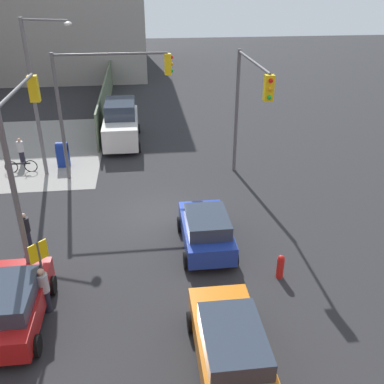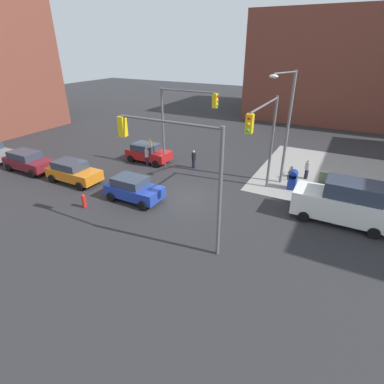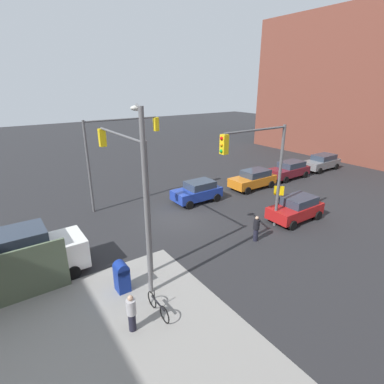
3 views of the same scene
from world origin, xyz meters
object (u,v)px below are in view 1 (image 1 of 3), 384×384
object	(u,v)px
hatchback_orange	(231,346)
van_white_delivery	(121,123)
mailbox_blue	(63,153)
traffic_signal_se_corner	(248,98)
coupe_blue	(206,230)
traffic_signal_nw_corner	(23,144)
pedestrian_walking_north	(21,151)
street_lamp_corner	(39,89)
traffic_signal_ne_corner	(103,91)
bicycle_leaning_on_fence	(21,166)
pedestrian_crossing	(44,290)
fire_hydrant	(280,266)
hatchback_red	(11,304)
pedestrian_waiting	(26,230)

from	to	relation	value
hatchback_orange	van_white_delivery	xyz separation A→B (m)	(18.43, 3.43, 0.44)
mailbox_blue	van_white_delivery	size ratio (longest dim) A/B	0.26
traffic_signal_se_corner	coupe_blue	distance (m)	6.94
traffic_signal_nw_corner	pedestrian_walking_north	bearing A→B (deg)	17.09
van_white_delivery	street_lamp_corner	bearing A→B (deg)	141.70
traffic_signal_se_corner	pedestrian_walking_north	distance (m)	13.29
traffic_signal_nw_corner	traffic_signal_ne_corner	xyz separation A→B (m)	(7.13, -2.23, 0.05)
traffic_signal_ne_corner	bicycle_leaning_on_fence	world-z (taller)	traffic_signal_ne_corner
traffic_signal_se_corner	pedestrian_crossing	xyz separation A→B (m)	(-8.11, 8.30, -3.78)
traffic_signal_se_corner	van_white_delivery	size ratio (longest dim) A/B	1.20
traffic_signal_nw_corner	fire_hydrant	size ratio (longest dim) A/B	6.91
hatchback_red	fire_hydrant	bearing A→B (deg)	-81.39
street_lamp_corner	pedestrian_walking_north	size ratio (longest dim) A/B	5.10
pedestrian_crossing	hatchback_red	bearing A→B (deg)	-61.81
traffic_signal_nw_corner	hatchback_red	distance (m)	5.28
van_white_delivery	pedestrian_walking_north	xyz separation A→B (m)	(-2.90, 5.60, -0.47)
street_lamp_corner	traffic_signal_ne_corner	bearing A→B (deg)	-100.11
mailbox_blue	pedestrian_walking_north	distance (m)	2.47
traffic_signal_nw_corner	traffic_signal_ne_corner	world-z (taller)	same
traffic_signal_se_corner	traffic_signal_ne_corner	distance (m)	7.11
fire_hydrant	pedestrian_walking_north	distance (m)	16.55
traffic_signal_nw_corner	coupe_blue	bearing A→B (deg)	-91.85
street_lamp_corner	fire_hydrant	size ratio (longest dim) A/B	8.51
pedestrian_waiting	van_white_delivery	bearing A→B (deg)	15.66
fire_hydrant	coupe_blue	size ratio (longest dim) A/B	0.25
fire_hydrant	pedestrian_waiting	distance (m)	9.87
hatchback_orange	van_white_delivery	distance (m)	18.75
street_lamp_corner	mailbox_blue	xyz separation A→B (m)	(1.13, -0.45, -3.94)
pedestrian_waiting	bicycle_leaning_on_fence	xyz separation A→B (m)	(7.60, 2.00, -0.46)
traffic_signal_nw_corner	traffic_signal_ne_corner	bearing A→B (deg)	-17.37
street_lamp_corner	mailbox_blue	distance (m)	4.12
coupe_blue	pedestrian_crossing	xyz separation A→B (m)	(-2.96, 5.63, 0.03)
mailbox_blue	coupe_blue	distance (m)	11.33
street_lamp_corner	hatchback_red	distance (m)	12.07
coupe_blue	pedestrian_crossing	distance (m)	6.36
traffic_signal_se_corner	street_lamp_corner	distance (m)	10.33
traffic_signal_ne_corner	van_white_delivery	bearing A→B (deg)	-5.16
coupe_blue	pedestrian_waiting	xyz separation A→B (m)	(0.84, 7.03, -0.03)
pedestrian_crossing	traffic_signal_se_corner	bearing A→B (deg)	130.71
street_lamp_corner	coupe_blue	distance (m)	11.42
traffic_signal_nw_corner	fire_hydrant	bearing A→B (deg)	-105.22
coupe_blue	pedestrian_crossing	bearing A→B (deg)	117.75
mailbox_blue	bicycle_leaning_on_fence	world-z (taller)	mailbox_blue
pedestrian_crossing	street_lamp_corner	bearing A→B (deg)	-174.97
hatchback_orange	pedestrian_walking_north	world-z (taller)	hatchback_orange
hatchback_orange	bicycle_leaning_on_fence	world-z (taller)	hatchback_orange
traffic_signal_nw_corner	mailbox_blue	world-z (taller)	traffic_signal_nw_corner
traffic_signal_ne_corner	traffic_signal_nw_corner	bearing A→B (deg)	162.63
pedestrian_crossing	pedestrian_walking_north	distance (m)	13.10
hatchback_red	van_white_delivery	size ratio (longest dim) A/B	0.73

